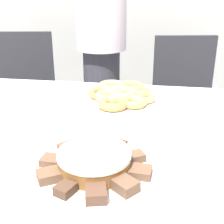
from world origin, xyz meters
TOP-DOWN VIEW (x-y plane):
  - table at (0.00, 0.00)m, footprint 1.70×1.03m
  - person_standing at (-0.18, 0.91)m, footprint 0.30×0.30m
  - office_chair_left at (-0.74, 0.95)m, footprint 0.51×0.51m
  - office_chair_right at (0.36, 0.95)m, footprint 0.51×0.51m
  - plate_cake at (0.02, -0.27)m, footprint 0.32×0.32m
  - plate_donuts at (0.03, 0.28)m, footprint 0.36×0.36m
  - frosted_cake at (0.02, -0.27)m, footprint 0.19×0.19m
  - lamington_0 at (-0.07, -0.19)m, footprint 0.07×0.07m
  - lamington_1 at (-0.10, -0.26)m, footprint 0.06×0.05m
  - lamington_2 at (-0.08, -0.33)m, footprint 0.07×0.07m
  - lamington_3 at (-0.03, -0.38)m, footprint 0.05×0.06m
  - lamington_4 at (0.04, -0.38)m, footprint 0.06×0.07m
  - lamington_5 at (0.11, -0.35)m, footprint 0.07×0.07m
  - lamington_6 at (0.14, -0.28)m, footprint 0.06×0.06m
  - lamington_7 at (0.12, -0.21)m, footprint 0.06×0.06m
  - lamington_8 at (0.06, -0.16)m, footprint 0.06×0.06m
  - lamington_9 at (-0.01, -0.15)m, footprint 0.06×0.07m
  - donut_0 at (0.03, 0.28)m, footprint 0.13×0.13m
  - donut_1 at (0.08, 0.20)m, footprint 0.11×0.11m
  - donut_2 at (0.11, 0.27)m, footprint 0.12×0.12m
  - donut_3 at (0.09, 0.32)m, footprint 0.12×0.12m
  - donut_4 at (0.05, 0.39)m, footprint 0.12×0.12m
  - donut_5 at (-0.04, 0.38)m, footprint 0.13×0.13m
  - donut_6 at (-0.06, 0.29)m, footprint 0.12×0.12m
  - donut_7 at (-0.03, 0.25)m, footprint 0.12×0.12m
  - donut_8 at (-0.00, 0.17)m, footprint 0.12×0.12m

SIDE VIEW (x-z plane):
  - office_chair_left at x=-0.74m, z-range -0.02..0.88m
  - office_chair_right at x=0.36m, z-range -0.02..0.88m
  - table at x=0.00m, z-range 0.30..1.04m
  - plate_cake at x=0.02m, z-range 0.75..0.76m
  - plate_donuts at x=0.03m, z-range 0.75..0.76m
  - lamington_1 at x=-0.10m, z-range 0.76..0.78m
  - lamington_6 at x=0.14m, z-range 0.76..0.78m
  - lamington_7 at x=0.12m, z-range 0.76..0.78m
  - lamington_2 at x=-0.08m, z-range 0.76..0.78m
  - lamington_3 at x=-0.03m, z-range 0.76..0.78m
  - lamington_0 at x=-0.07m, z-range 0.76..0.78m
  - lamington_8 at x=0.06m, z-range 0.76..0.78m
  - lamington_4 at x=0.04m, z-range 0.76..0.78m
  - lamington_9 at x=-0.01m, z-range 0.76..0.78m
  - lamington_5 at x=0.11m, z-range 0.76..0.78m
  - donut_6 at x=-0.06m, z-range 0.76..0.78m
  - donut_2 at x=0.11m, z-range 0.76..0.79m
  - donut_3 at x=0.09m, z-range 0.76..0.79m
  - donut_1 at x=0.08m, z-range 0.76..0.79m
  - donut_8 at x=0.00m, z-range 0.76..0.79m
  - donut_4 at x=0.05m, z-range 0.76..0.79m
  - donut_7 at x=-0.03m, z-range 0.76..0.79m
  - donut_5 at x=-0.04m, z-range 0.76..0.79m
  - donut_0 at x=0.03m, z-range 0.76..0.80m
  - frosted_cake at x=0.02m, z-range 0.76..0.81m
  - person_standing at x=-0.18m, z-range 0.06..1.74m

